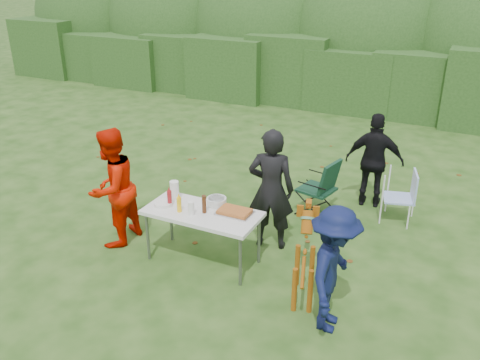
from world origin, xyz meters
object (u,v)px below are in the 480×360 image
at_px(person_cook, 271,190).
at_px(folding_table, 202,215).
at_px(lawn_chair, 399,196).
at_px(paper_towel_roll, 174,190).
at_px(mustard_bottle, 179,205).
at_px(person_black_puffy, 374,161).
at_px(child, 333,270).
at_px(ketchup_bottle, 170,199).
at_px(person_red_jacket, 112,188).
at_px(camping_chair, 317,186).
at_px(dog, 304,263).
at_px(beer_bottle, 204,204).

bearing_deg(person_cook, folding_table, 37.03).
relative_size(lawn_chair, paper_towel_roll, 3.14).
distance_m(person_cook, mustard_bottle, 1.26).
xyz_separation_m(person_black_puffy, lawn_chair, (0.48, -0.35, -0.36)).
height_order(person_black_puffy, lawn_chair, person_black_puffy).
height_order(person_black_puffy, child, person_black_puffy).
height_order(person_cook, child, person_cook).
relative_size(ketchup_bottle, paper_towel_roll, 0.85).
bearing_deg(ketchup_bottle, person_black_puffy, 52.42).
distance_m(child, ketchup_bottle, 2.39).
height_order(person_red_jacket, child, person_red_jacket).
relative_size(camping_chair, paper_towel_roll, 3.58).
bearing_deg(camping_chair, dog, 117.30).
bearing_deg(ketchup_bottle, mustard_bottle, -21.56).
distance_m(person_cook, camping_chair, 1.30).
xyz_separation_m(person_black_puffy, paper_towel_roll, (-2.13, -2.49, 0.10)).
distance_m(person_red_jacket, ketchup_bottle, 0.90).
bearing_deg(lawn_chair, beer_bottle, 32.96).
bearing_deg(person_cook, ketchup_bottle, 23.52).
bearing_deg(mustard_bottle, dog, -1.78).
bearing_deg(person_black_puffy, beer_bottle, 51.90).
bearing_deg(dog, ketchup_bottle, 69.68).
distance_m(folding_table, ketchup_bottle, 0.49).
xyz_separation_m(person_red_jacket, mustard_bottle, (1.09, -0.03, 0.00)).
height_order(mustard_bottle, ketchup_bottle, ketchup_bottle).
xyz_separation_m(person_cook, dog, (0.82, -0.95, -0.38)).
height_order(child, camping_chair, child).
height_order(folding_table, person_black_puffy, person_black_puffy).
relative_size(folding_table, ketchup_bottle, 6.82).
distance_m(person_cook, child, 1.80).
xyz_separation_m(person_red_jacket, dog, (2.81, -0.08, -0.36)).
bearing_deg(person_red_jacket, camping_chair, 132.98).
bearing_deg(ketchup_bottle, paper_towel_roll, 104.76).
bearing_deg(beer_bottle, person_black_puffy, 59.30).
distance_m(camping_chair, paper_towel_roll, 2.34).
xyz_separation_m(child, mustard_bottle, (-2.15, 0.40, 0.12)).
xyz_separation_m(lawn_chair, beer_bottle, (-2.06, -2.31, 0.45)).
bearing_deg(person_cook, paper_towel_roll, 14.84).
xyz_separation_m(folding_table, mustard_bottle, (-0.26, -0.13, 0.15)).
xyz_separation_m(folding_table, person_red_jacket, (-1.35, -0.10, 0.15)).
height_order(folding_table, paper_towel_roll, paper_towel_roll).
distance_m(ketchup_bottle, beer_bottle, 0.50).
xyz_separation_m(person_black_puffy, beer_bottle, (-1.58, -2.66, 0.09)).
xyz_separation_m(folding_table, person_cook, (0.63, 0.77, 0.17)).
relative_size(person_cook, person_red_jacket, 1.02).
distance_m(person_red_jacket, camping_chair, 3.09).
relative_size(person_cook, child, 1.19).
xyz_separation_m(mustard_bottle, ketchup_bottle, (-0.19, 0.08, 0.01)).
height_order(person_cook, person_black_puffy, person_cook).
distance_m(person_black_puffy, lawn_chair, 0.70).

